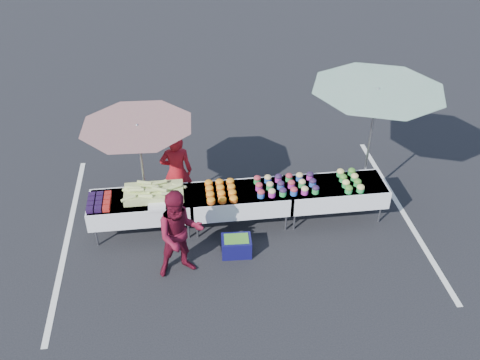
{
  "coord_description": "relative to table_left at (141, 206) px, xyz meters",
  "views": [
    {
      "loc": [
        -0.98,
        -7.79,
        6.48
      ],
      "look_at": [
        0.0,
        0.0,
        1.0
      ],
      "focal_mm": 40.0,
      "sensor_mm": 36.0,
      "label": 1
    }
  ],
  "objects": [
    {
      "name": "storage_bin",
      "position": [
        1.63,
        -0.82,
        -0.41
      ],
      "size": [
        0.54,
        0.4,
        0.34
      ],
      "rotation": [
        0.0,
        0.0,
        -0.05
      ],
      "color": "#0F0E47",
      "rests_on": "ground"
    },
    {
      "name": "corn_pile",
      "position": [
        0.25,
        0.05,
        0.26
      ],
      "size": [
        1.16,
        0.57,
        0.26
      ],
      "color": "#A6CE6A",
      "rests_on": "table_left"
    },
    {
      "name": "plastic_bags",
      "position": [
        0.3,
        -0.3,
        0.19
      ],
      "size": [
        0.3,
        0.25,
        0.05
      ],
      "primitive_type": "cube",
      "color": "white",
      "rests_on": "table_left"
    },
    {
      "name": "carrot_bowls",
      "position": [
        1.45,
        -0.01,
        0.22
      ],
      "size": [
        0.55,
        0.69,
        0.11
      ],
      "color": "#C95416",
      "rests_on": "table_center"
    },
    {
      "name": "umbrella_left",
      "position": [
        0.07,
        0.4,
        1.27
      ],
      "size": [
        2.56,
        2.56,
        2.04
      ],
      "rotation": [
        0.0,
        0.0,
        0.35
      ],
      "color": "black",
      "rests_on": "ground"
    },
    {
      "name": "customer",
      "position": [
        0.67,
        -1.14,
        0.23
      ],
      "size": [
        0.89,
        0.76,
        1.63
      ],
      "primitive_type": "imported",
      "rotation": [
        0.0,
        0.0,
        0.19
      ],
      "color": "maroon",
      "rests_on": "ground"
    },
    {
      "name": "stripe_right",
      "position": [
        5.0,
        0.0,
        -0.58
      ],
      "size": [
        0.1,
        5.0,
        0.0
      ],
      "primitive_type": "cube",
      "color": "silver",
      "rests_on": "ground"
    },
    {
      "name": "berry_punnets",
      "position": [
        -0.71,
        -0.06,
        0.21
      ],
      "size": [
        0.4,
        0.54,
        0.08
      ],
      "color": "black",
      "rests_on": "table_left"
    },
    {
      "name": "bean_baskets",
      "position": [
        3.86,
        -0.01,
        0.24
      ],
      "size": [
        0.36,
        0.68,
        0.15
      ],
      "color": "green",
      "rests_on": "table_right"
    },
    {
      "name": "table_center",
      "position": [
        1.8,
        0.0,
        0.0
      ],
      "size": [
        1.86,
        0.81,
        0.75
      ],
      "color": "white",
      "rests_on": "ground"
    },
    {
      "name": "stripe_left",
      "position": [
        -1.4,
        0.0,
        -0.58
      ],
      "size": [
        0.1,
        5.0,
        0.0
      ],
      "primitive_type": "cube",
      "color": "silver",
      "rests_on": "ground"
    },
    {
      "name": "umbrella_right",
      "position": [
        4.3,
        0.43,
        1.65
      ],
      "size": [
        2.49,
        2.49,
        2.46
      ],
      "rotation": [
        0.0,
        0.0,
        0.03
      ],
      "color": "black",
      "rests_on": "ground"
    },
    {
      "name": "table_right",
      "position": [
        3.6,
        0.0,
        0.0
      ],
      "size": [
        1.86,
        0.81,
        0.75
      ],
      "color": "white",
      "rests_on": "ground"
    },
    {
      "name": "table_left",
      "position": [
        0.0,
        0.0,
        0.0
      ],
      "size": [
        1.86,
        0.81,
        0.75
      ],
      "color": "white",
      "rests_on": "ground"
    },
    {
      "name": "ground",
      "position": [
        1.8,
        0.0,
        -0.58
      ],
      "size": [
        80.0,
        80.0,
        0.0
      ],
      "primitive_type": "plane",
      "color": "black"
    },
    {
      "name": "potato_cups",
      "position": [
        2.65,
        0.0,
        0.25
      ],
      "size": [
        1.14,
        0.58,
        0.16
      ],
      "color": "#2550B0",
      "rests_on": "table_right"
    },
    {
      "name": "vendor",
      "position": [
        0.67,
        0.65,
        0.25
      ],
      "size": [
        0.62,
        0.41,
        1.66
      ],
      "primitive_type": "imported",
      "rotation": [
        0.0,
        0.0,
        3.17
      ],
      "color": "maroon",
      "rests_on": "ground"
    }
  ]
}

